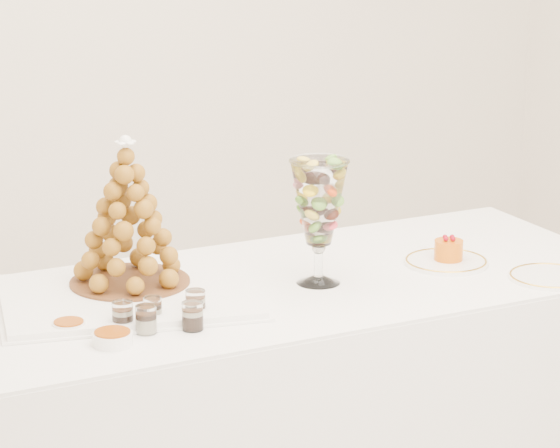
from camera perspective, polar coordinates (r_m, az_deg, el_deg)
buffet_table at (r=3.73m, az=-0.59°, el=-8.35°), size 2.08×0.89×0.78m
lace_tray at (r=3.48m, az=-6.59°, el=-3.14°), size 0.74×0.62×0.02m
macaron_vase at (r=3.55m, az=1.69°, el=0.86°), size 0.16×0.16×0.34m
cake_plate at (r=3.80m, az=7.16°, el=-1.63°), size 0.24×0.24×0.01m
spare_plate at (r=3.71m, az=11.53°, el=-2.25°), size 0.23×0.23×0.01m
verrine_a at (r=3.28m, az=-6.79°, el=-3.93°), size 0.06×0.06×0.07m
verrine_b at (r=3.33m, az=-5.50°, el=-3.67°), size 0.06×0.06×0.06m
verrine_c at (r=3.35m, az=-3.66°, el=-3.42°), size 0.06×0.06×0.07m
verrine_d at (r=3.25m, az=-5.78°, el=-4.11°), size 0.07×0.07×0.07m
verrine_e at (r=3.26m, az=-3.79°, el=-3.97°), size 0.06×0.06×0.07m
ramekin_back at (r=3.28m, az=-9.07°, el=-4.41°), size 0.08×0.08×0.03m
ramekin_front at (r=3.19m, az=-7.22°, el=-4.92°), size 0.10×0.10×0.03m
croquembouche at (r=3.51m, az=-6.57°, el=0.50°), size 0.32×0.32×0.40m
mousse_cake at (r=3.79m, az=7.27°, el=-1.10°), size 0.08×0.08×0.07m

